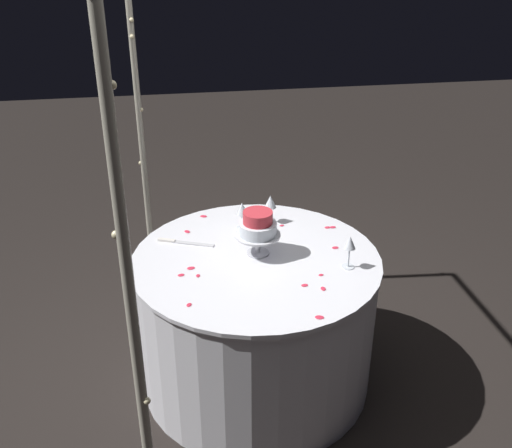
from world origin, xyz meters
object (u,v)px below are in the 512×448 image
object	(u,v)px
wine_glass_0	(350,244)
cake_knife	(182,242)
wine_glass_1	(242,210)
decorative_arch	(127,88)
wine_glass_2	(270,203)
tiered_cake	(258,227)
main_table	(256,320)

from	to	relation	value
wine_glass_0	cake_knife	size ratio (longest dim) A/B	0.58
wine_glass_1	decorative_arch	bearing A→B (deg)	122.09
decorative_arch	wine_glass_2	size ratio (longest dim) A/B	15.95
wine_glass_1	wine_glass_2	size ratio (longest dim) A/B	0.96
tiered_cake	cake_knife	size ratio (longest dim) A/B	0.81
tiered_cake	wine_glass_1	size ratio (longest dim) A/B	1.53
wine_glass_0	wine_glass_1	distance (m)	0.64
decorative_arch	main_table	size ratio (longest dim) A/B	2.05
main_table	cake_knife	size ratio (longest dim) A/B	4.30
main_table	cake_knife	xyz separation A→B (m)	(0.21, 0.35, 0.37)
decorative_arch	cake_knife	distance (m)	0.89
decorative_arch	wine_glass_0	bearing A→B (deg)	-99.38
wine_glass_0	wine_glass_1	world-z (taller)	wine_glass_0
main_table	wine_glass_0	distance (m)	0.66
tiered_cake	wine_glass_0	bearing A→B (deg)	-116.12
tiered_cake	main_table	bearing A→B (deg)	158.87
main_table	wine_glass_1	size ratio (longest dim) A/B	8.16
cake_knife	wine_glass_1	bearing A→B (deg)	-70.88
decorative_arch	tiered_cake	world-z (taller)	decorative_arch
wine_glass_1	cake_knife	xyz separation A→B (m)	(-0.11, 0.32, -0.10)
wine_glass_0	cake_knife	xyz separation A→B (m)	(0.36, 0.76, -0.12)
main_table	decorative_arch	bearing A→B (deg)	90.01
main_table	tiered_cake	xyz separation A→B (m)	(0.04, -0.02, 0.52)
wine_glass_1	wine_glass_2	world-z (taller)	wine_glass_2
cake_knife	main_table	bearing A→B (deg)	-120.87
decorative_arch	wine_glass_0	size ratio (longest dim) A/B	15.08
decorative_arch	wine_glass_2	world-z (taller)	decorative_arch
main_table	tiered_cake	bearing A→B (deg)	-21.13
tiered_cake	wine_glass_1	xyz separation A→B (m)	(0.28, 0.04, -0.04)
decorative_arch	wine_glass_2	distance (m)	1.06
wine_glass_0	wine_glass_1	bearing A→B (deg)	42.51
wine_glass_1	wine_glass_2	xyz separation A→B (m)	(0.05, -0.16, 0.01)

